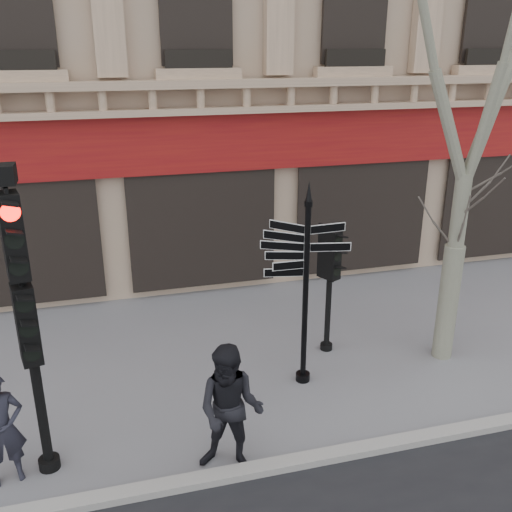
{
  "coord_description": "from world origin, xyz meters",
  "views": [
    {
      "loc": [
        -2.11,
        -7.58,
        5.66
      ],
      "look_at": [
        0.11,
        0.6,
        2.48
      ],
      "focal_mm": 40.0,
      "sensor_mm": 36.0,
      "label": 1
    }
  ],
  "objects_px": {
    "traffic_signal_main": "(22,291)",
    "pedestrian_b": "(231,410)",
    "fingerpost": "(307,252)",
    "traffic_signal_secondary": "(330,268)",
    "pedestrian_a": "(1,429)",
    "plane_tree": "(486,13)"
  },
  "relations": [
    {
      "from": "traffic_signal_main",
      "to": "pedestrian_b",
      "type": "distance_m",
      "value": 3.13
    },
    {
      "from": "fingerpost",
      "to": "traffic_signal_secondary",
      "type": "xyz_separation_m",
      "value": [
        0.82,
        0.92,
        -0.71
      ]
    },
    {
      "from": "traffic_signal_secondary",
      "to": "pedestrian_b",
      "type": "height_order",
      "value": "traffic_signal_secondary"
    },
    {
      "from": "traffic_signal_secondary",
      "to": "pedestrian_b",
      "type": "bearing_deg",
      "value": -157.49
    },
    {
      "from": "traffic_signal_secondary",
      "to": "traffic_signal_main",
      "type": "bearing_deg",
      "value": 177.66
    },
    {
      "from": "pedestrian_b",
      "to": "fingerpost",
      "type": "bearing_deg",
      "value": 72.48
    },
    {
      "from": "fingerpost",
      "to": "pedestrian_a",
      "type": "height_order",
      "value": "fingerpost"
    },
    {
      "from": "traffic_signal_secondary",
      "to": "pedestrian_a",
      "type": "distance_m",
      "value": 6.03
    },
    {
      "from": "fingerpost",
      "to": "traffic_signal_secondary",
      "type": "relative_size",
      "value": 1.47
    },
    {
      "from": "fingerpost",
      "to": "traffic_signal_secondary",
      "type": "height_order",
      "value": "fingerpost"
    },
    {
      "from": "pedestrian_b",
      "to": "pedestrian_a",
      "type": "bearing_deg",
      "value": -165.28
    },
    {
      "from": "traffic_signal_secondary",
      "to": "pedestrian_b",
      "type": "xyz_separation_m",
      "value": [
        -2.54,
        -2.77,
        -0.76
      ]
    },
    {
      "from": "fingerpost",
      "to": "pedestrian_b",
      "type": "xyz_separation_m",
      "value": [
        -1.72,
        -1.85,
        -1.47
      ]
    },
    {
      "from": "pedestrian_a",
      "to": "pedestrian_b",
      "type": "relative_size",
      "value": 0.86
    },
    {
      "from": "traffic_signal_secondary",
      "to": "pedestrian_a",
      "type": "height_order",
      "value": "traffic_signal_secondary"
    },
    {
      "from": "traffic_signal_secondary",
      "to": "plane_tree",
      "type": "relative_size",
      "value": 0.29
    },
    {
      "from": "fingerpost",
      "to": "pedestrian_a",
      "type": "distance_m",
      "value": 5.15
    },
    {
      "from": "fingerpost",
      "to": "pedestrian_b",
      "type": "distance_m",
      "value": 2.92
    },
    {
      "from": "plane_tree",
      "to": "pedestrian_b",
      "type": "xyz_separation_m",
      "value": [
        -4.59,
        -1.96,
        -5.12
      ]
    },
    {
      "from": "fingerpost",
      "to": "plane_tree",
      "type": "xyz_separation_m",
      "value": [
        2.87,
        0.11,
        3.65
      ]
    },
    {
      "from": "fingerpost",
      "to": "traffic_signal_main",
      "type": "relative_size",
      "value": 0.84
    },
    {
      "from": "fingerpost",
      "to": "plane_tree",
      "type": "height_order",
      "value": "plane_tree"
    }
  ]
}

